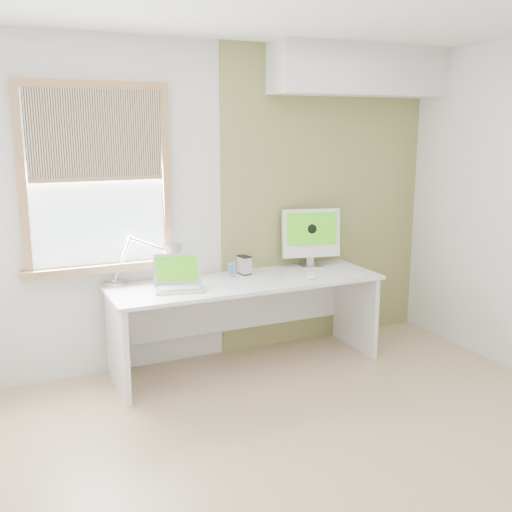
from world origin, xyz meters
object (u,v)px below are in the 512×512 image
desk (244,302)px  external_drive (244,265)px  desk_lamp (163,258)px  laptop (178,280)px  imac (311,234)px

desk → external_drive: bearing=64.6°
desk → external_drive: external_drive is taller
desk_lamp → external_drive: desk_lamp is taller
laptop → desk: bearing=6.3°
desk_lamp → laptop: bearing=-71.2°
desk_lamp → imac: bearing=1.7°
desk → laptop: laptop is taller
desk_lamp → external_drive: (0.69, 0.01, -0.12)m
laptop → external_drive: size_ratio=2.65×
desk → imac: imac is taller
desk_lamp → desk: bearing=-10.7°
laptop → external_drive: laptop is taller
external_drive → laptop: bearing=-162.8°
desk → desk_lamp: 0.75m
external_drive → imac: (0.65, 0.03, 0.21)m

